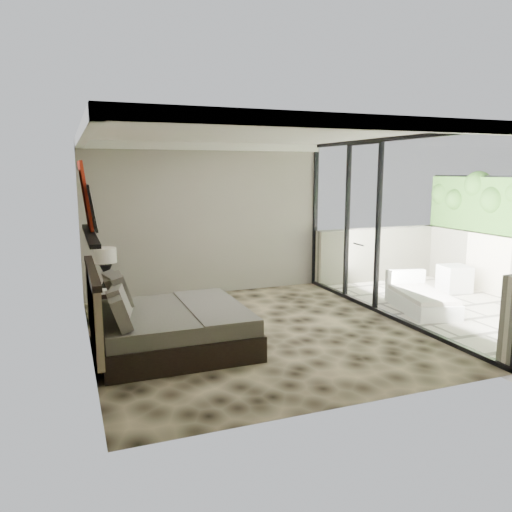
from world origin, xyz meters
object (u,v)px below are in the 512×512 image
object	(u,v)px
nightstand	(109,302)
ottoman	(454,279)
lounger	(420,300)
bed	(165,326)
table_lamp	(106,262)

from	to	relation	value
nightstand	ottoman	world-z (taller)	nightstand
lounger	nightstand	bearing A→B (deg)	178.15
nightstand	ottoman	distance (m)	6.38
nightstand	ottoman	xyz separation A→B (m)	(6.35, -0.52, -0.02)
bed	nightstand	xyz separation A→B (m)	(-0.57, 1.68, -0.05)
bed	lounger	bearing A→B (deg)	4.61
bed	ottoman	bearing A→B (deg)	11.39
lounger	ottoman	bearing A→B (deg)	42.64
nightstand	table_lamp	size ratio (longest dim) A/B	0.89
bed	ottoman	distance (m)	5.90
ottoman	bed	bearing A→B (deg)	-168.61
ottoman	lounger	distance (m)	1.67
table_lamp	lounger	distance (m)	5.14
table_lamp	lounger	size ratio (longest dim) A/B	0.40
ottoman	lounger	xyz separation A→B (m)	(-1.46, -0.82, -0.08)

